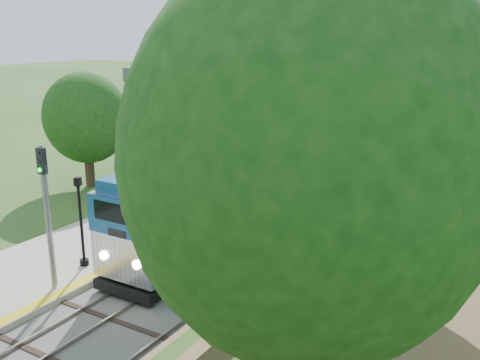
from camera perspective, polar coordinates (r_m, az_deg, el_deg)
The scene contains 10 objects.
trackbed at distance 70.32m, azimuth 20.39°, elevation 5.58°, with size 9.50×170.00×0.28m.
platform at distance 33.11m, azimuth -7.69°, elevation -3.55°, with size 6.40×68.00×0.38m, color #A69F86.
yellow_stripe at distance 31.43m, azimuth -3.62°, elevation -4.11°, with size 0.55×68.00×0.01m, color gold.
station_building at distance 48.28m, azimuth -5.71°, elevation 7.24°, with size 8.60×6.60×8.00m.
signal_gantry at distance 64.76m, azimuth 20.33°, elevation 9.08°, with size 8.40×0.38×6.20m.
trees_behind_platform at distance 39.28m, azimuth -10.53°, elevation 5.86°, with size 7.82×53.32×7.21m.
train at distance 69.12m, azimuth 18.73°, elevation 7.55°, with size 3.21×106.82×4.73m.
lamppost_far at distance 25.65m, azimuth -16.56°, elevation -4.81°, with size 0.42×0.42×4.25m.
signal_platform at distance 23.17m, azimuth -20.01°, elevation -2.28°, with size 0.36×0.29×6.20m.
signal_farside at distance 32.55m, azimuth 15.35°, elevation 2.37°, with size 0.33×0.26×6.07m.
Camera 1 is at (14.56, -8.34, 10.84)m, focal length 40.00 mm.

